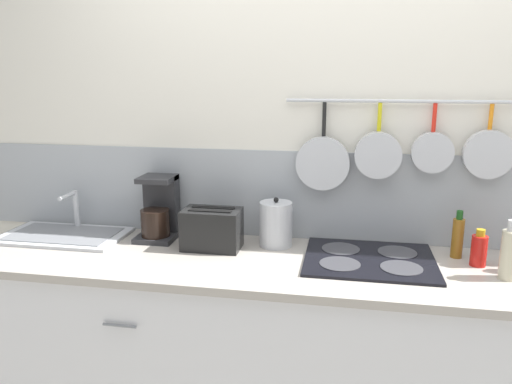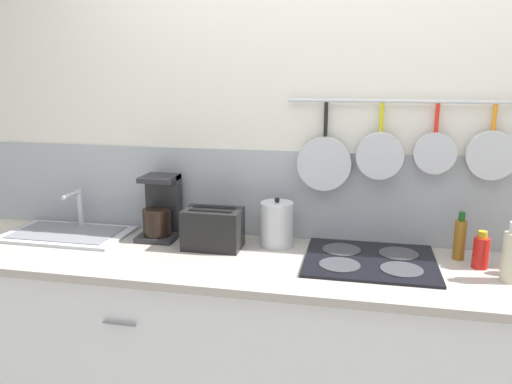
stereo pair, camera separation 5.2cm
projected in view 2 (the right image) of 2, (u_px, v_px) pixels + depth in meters
wall_back at (337, 167)px, 2.35m from camera, size 7.20×0.15×2.60m
cabinet_base at (326, 367)px, 2.19m from camera, size 3.23×0.62×0.89m
countertop at (329, 269)px, 2.09m from camera, size 3.27×0.64×0.03m
sink_basin at (68, 232)px, 2.47m from camera, size 0.60×0.35×0.20m
coffee_maker at (161, 211)px, 2.43m from camera, size 0.18×0.21×0.30m
toaster at (213, 229)px, 2.27m from camera, size 0.28×0.17×0.19m
kettle at (277, 224)px, 2.30m from camera, size 0.15×0.15×0.23m
cooktop at (370, 260)px, 2.12m from camera, size 0.55×0.47×0.01m
bottle_sesame_oil at (460, 239)px, 2.13m from camera, size 0.05×0.05×0.21m
bottle_dish_soap at (481, 252)px, 2.04m from camera, size 0.06×0.06×0.16m
bottle_cooking_wine at (511, 256)px, 1.90m from camera, size 0.07×0.07×0.24m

